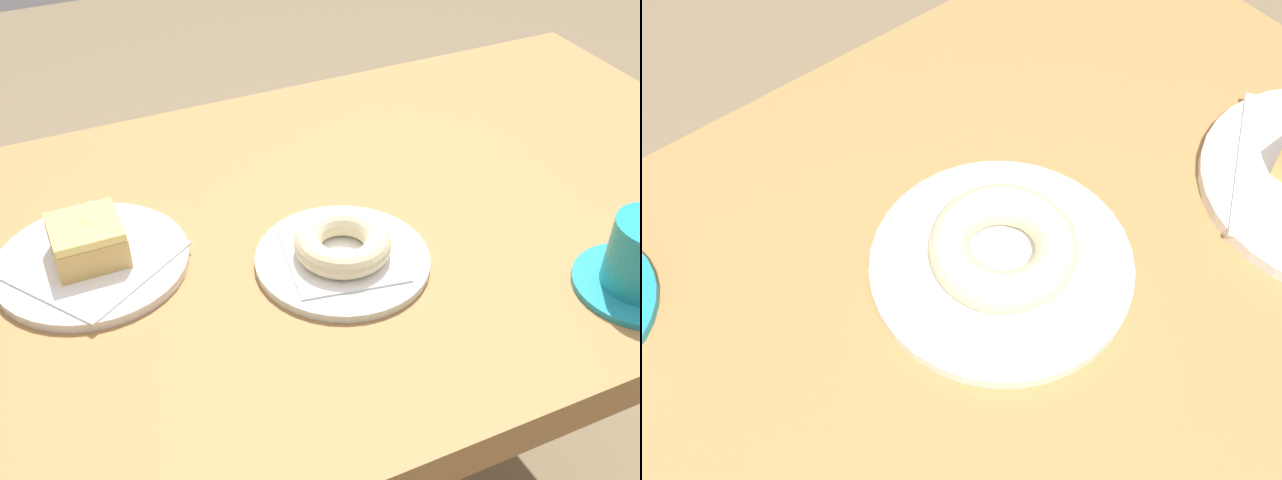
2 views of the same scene
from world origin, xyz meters
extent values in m
cube|color=#A47642|center=(0.00, 0.00, 0.73)|extent=(1.09, 0.74, 0.05)
cylinder|color=olive|center=(-0.48, -0.32, 0.35)|extent=(0.06, 0.06, 0.70)
cylinder|color=silver|center=(-0.13, -0.08, 0.76)|extent=(0.21, 0.21, 0.01)
cube|color=white|center=(-0.13, -0.08, 0.77)|extent=(0.15, 0.15, 0.00)
torus|color=beige|center=(-0.13, -0.08, 0.78)|extent=(0.12, 0.12, 0.03)
camera|label=1|loc=(-0.45, -0.73, 1.35)|focal=43.77mm
camera|label=2|loc=(0.12, 0.16, 1.27)|focal=43.67mm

